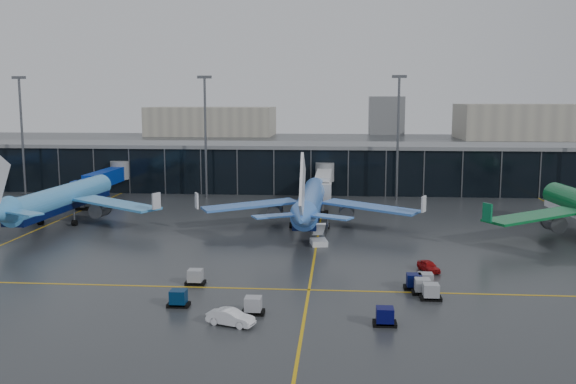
# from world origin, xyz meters

# --- Properties ---
(ground) EXTENTS (600.00, 600.00, 0.00)m
(ground) POSITION_xyz_m (0.00, 0.00, 0.00)
(ground) COLOR #282B2D
(ground) RESTS_ON ground
(terminal_pier) EXTENTS (142.00, 17.00, 10.70)m
(terminal_pier) POSITION_xyz_m (0.00, 62.00, 5.42)
(terminal_pier) COLOR black
(terminal_pier) RESTS_ON ground
(jet_bridges) EXTENTS (94.00, 27.50, 7.20)m
(jet_bridges) POSITION_xyz_m (-35.00, 42.99, 4.55)
(jet_bridges) COLOR #595B60
(jet_bridges) RESTS_ON ground
(flood_masts) EXTENTS (203.00, 0.50, 25.50)m
(flood_masts) POSITION_xyz_m (5.00, 50.00, 13.81)
(flood_masts) COLOR #595B60
(flood_masts) RESTS_ON ground
(distant_hangars) EXTENTS (260.00, 71.00, 22.00)m
(distant_hangars) POSITION_xyz_m (49.94, 270.08, 8.79)
(distant_hangars) COLOR #B2AD99
(distant_hangars) RESTS_ON ground
(taxi_lines) EXTENTS (220.00, 120.00, 0.02)m
(taxi_lines) POSITION_xyz_m (10.00, 10.61, 0.01)
(taxi_lines) COLOR gold
(taxi_lines) RESTS_ON ground
(airliner_arkefly) EXTENTS (40.07, 45.14, 13.38)m
(airliner_arkefly) POSITION_xyz_m (-33.24, 20.02, 6.69)
(airliner_arkefly) COLOR #4399DD
(airliner_arkefly) RESTS_ON ground
(airliner_klm_near) EXTENTS (37.43, 42.50, 12.94)m
(airliner_klm_near) POSITION_xyz_m (8.46, 20.63, 6.47)
(airliner_klm_near) COLOR #427DDB
(airliner_klm_near) RESTS_ON ground
(baggage_carts) EXTENTS (27.95, 13.70, 1.70)m
(baggage_carts) POSITION_xyz_m (13.26, -18.03, 0.76)
(baggage_carts) COLOR black
(baggage_carts) RESTS_ON ground
(mobile_airstair) EXTENTS (2.74, 3.54, 3.45)m
(mobile_airstair) POSITION_xyz_m (10.33, 6.93, 0.77)
(mobile_airstair) COLOR white
(mobile_airstair) RESTS_ON ground
(service_van_red) EXTENTS (2.78, 4.20, 1.33)m
(service_van_red) POSITION_xyz_m (24.10, -6.22, 0.66)
(service_van_red) COLOR #9D0C0D
(service_van_red) RESTS_ON ground
(service_van_white) EXTENTS (4.81, 2.96, 1.50)m
(service_van_white) POSITION_xyz_m (3.33, -26.60, 0.75)
(service_van_white) COLOR white
(service_van_white) RESTS_ON ground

